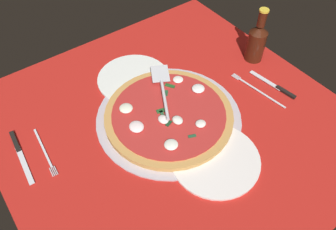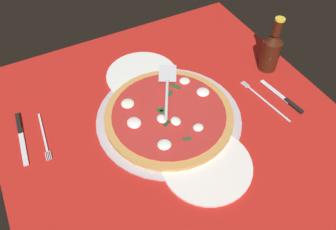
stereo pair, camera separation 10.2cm
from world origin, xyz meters
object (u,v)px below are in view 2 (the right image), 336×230
dinner_plate_left (142,75)px  pizza (168,115)px  pizza_server (167,87)px  place_setting_near (32,136)px  place_setting_far (275,101)px  beer_bottle (271,50)px  dinner_plate_right (207,165)px

dinner_plate_left → pizza: size_ratio=0.62×
pizza_server → place_setting_near: size_ratio=1.04×
place_setting_far → pizza_server: bearing=51.7°
dinner_plate_left → beer_bottle: (16.26, 40.75, 7.31)cm
dinner_plate_left → dinner_plate_right: (40.97, 0.71, 0.00)cm
pizza → place_setting_near: size_ratio=1.80×
dinner_plate_left → pizza: (21.07, -0.93, 1.31)cm
dinner_plate_right → place_setting_near: place_setting_near is taller
pizza_server → place_setting_far: bearing=-92.2°
dinner_plate_left → dinner_plate_right: size_ratio=0.97×
dinner_plate_left → pizza: pizza is taller
dinner_plate_right → pizza_server: pizza_server is taller
pizza → place_setting_far: pizza is taller
pizza → beer_bottle: bearing=96.6°
dinner_plate_left → place_setting_far: 44.92cm
pizza → place_setting_far: size_ratio=1.85×
pizza_server → beer_bottle: bearing=-66.8°
pizza → place_setting_near: bearing=-107.9°
pizza_server → beer_bottle: beer_bottle is taller
place_setting_near → pizza_server: bearing=89.4°
pizza_server → beer_bottle: 37.81cm
pizza_server → place_setting_near: pizza_server is taller
pizza_server → pizza: bearing=-177.2°
place_setting_far → beer_bottle: 17.81cm
pizza → beer_bottle: beer_bottle is taller
dinner_plate_right → beer_bottle: 47.61cm
dinner_plate_right → pizza_server: (-28.47, 2.57, 3.92)cm
pizza → place_setting_far: (9.39, 33.95, -1.45)cm
dinner_plate_right → pizza: bearing=-175.3°
dinner_plate_left → pizza_server: bearing=14.7°
pizza → place_setting_near: pizza is taller
pizza → pizza_server: size_ratio=1.72×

